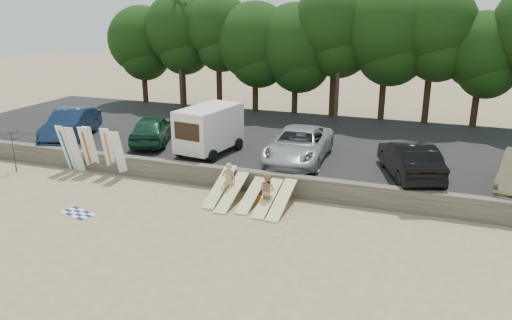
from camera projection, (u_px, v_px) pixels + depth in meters
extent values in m
plane|color=tan|center=(213.00, 212.00, 21.17)|extent=(120.00, 120.00, 0.00)
cube|color=#6B6356|center=(239.00, 179.00, 23.70)|extent=(44.00, 0.50, 1.00)
cube|color=#282828|center=(285.00, 143.00, 30.47)|extent=(44.00, 14.50, 0.70)
cylinder|color=#382616|center=(145.00, 81.00, 40.89)|extent=(0.44, 0.44, 3.39)
sphere|color=#1E4012|center=(142.00, 40.00, 39.90)|extent=(5.39, 5.39, 5.39)
cylinder|color=#382616|center=(183.00, 80.00, 39.63)|extent=(0.44, 0.44, 4.00)
sphere|color=#1E4012|center=(181.00, 29.00, 38.46)|extent=(5.59, 5.59, 5.59)
cylinder|color=#382616|center=(219.00, 81.00, 38.38)|extent=(0.44, 0.44, 4.14)
sphere|color=#1E4012|center=(218.00, 27.00, 37.17)|extent=(5.00, 5.00, 5.00)
cylinder|color=#382616|center=(255.00, 88.00, 37.35)|extent=(0.44, 0.44, 3.49)
sphere|color=#1E4012|center=(255.00, 41.00, 36.32)|extent=(5.71, 5.71, 5.71)
cylinder|color=#382616|center=(295.00, 90.00, 36.69)|extent=(0.44, 0.44, 3.35)
sphere|color=#1E4012|center=(296.00, 45.00, 35.71)|extent=(5.96, 5.96, 5.96)
cylinder|color=#382616|center=(333.00, 85.00, 35.62)|extent=(0.44, 0.44, 4.38)
sphere|color=#1E4012|center=(336.00, 23.00, 34.34)|extent=(5.86, 5.86, 5.86)
cylinder|color=#382616|center=(383.00, 90.00, 34.50)|extent=(0.44, 0.44, 4.18)
sphere|color=#1E4012|center=(387.00, 29.00, 33.27)|extent=(6.28, 6.28, 6.28)
cylinder|color=#382616|center=(427.00, 91.00, 33.51)|extent=(0.44, 0.44, 4.31)
sphere|color=#1E4012|center=(434.00, 26.00, 32.25)|extent=(5.51, 5.51, 5.51)
cylinder|color=#382616|center=(476.00, 101.00, 32.66)|extent=(0.44, 0.44, 3.33)
sphere|color=#1E4012|center=(482.00, 51.00, 31.68)|extent=(4.98, 4.98, 4.98)
cylinder|color=#473321|center=(179.00, 50.00, 37.23)|extent=(0.26, 0.26, 9.00)
cube|color=#473321|center=(177.00, 3.00, 36.24)|extent=(1.50, 0.10, 0.10)
cylinder|color=#473321|center=(339.00, 55.00, 33.29)|extent=(0.26, 0.26, 9.00)
cube|color=#473321|center=(341.00, 3.00, 32.30)|extent=(1.50, 0.10, 0.10)
cube|color=white|center=(209.00, 127.00, 26.70)|extent=(2.57, 4.24, 2.19)
cube|color=black|center=(187.00, 132.00, 24.96)|extent=(1.49, 0.26, 0.90)
cylinder|color=black|center=(180.00, 151.00, 26.43)|extent=(0.30, 0.68, 0.66)
cylinder|color=black|center=(213.00, 156.00, 25.47)|extent=(0.30, 0.68, 0.66)
cylinder|color=black|center=(207.00, 139.00, 28.60)|extent=(0.30, 0.68, 0.66)
cylinder|color=black|center=(239.00, 144.00, 27.64)|extent=(0.30, 0.68, 0.66)
imported|color=#122342|center=(71.00, 124.00, 29.81)|extent=(3.36, 5.67, 1.77)
imported|color=#153B27|center=(152.00, 129.00, 28.86)|extent=(3.52, 5.28, 1.67)
imported|color=#A5A5AA|center=(299.00, 145.00, 25.60)|extent=(3.04, 6.16, 1.68)
imported|color=black|center=(410.00, 160.00, 23.10)|extent=(3.48, 5.54, 1.72)
cube|color=white|center=(66.00, 148.00, 26.08)|extent=(0.53, 0.78, 2.52)
cube|color=white|center=(75.00, 149.00, 25.82)|extent=(0.55, 0.82, 2.51)
cube|color=white|center=(87.00, 149.00, 25.79)|extent=(0.60, 0.79, 2.53)
cube|color=white|center=(92.00, 149.00, 25.76)|extent=(0.54, 0.67, 2.55)
cube|color=white|center=(109.00, 151.00, 25.43)|extent=(0.59, 0.70, 2.55)
cube|color=white|center=(119.00, 154.00, 25.05)|extent=(0.60, 0.89, 2.50)
cube|color=beige|center=(220.00, 186.00, 22.51)|extent=(0.56, 2.81, 1.18)
cube|color=beige|center=(232.00, 192.00, 22.10)|extent=(0.56, 2.88, 0.98)
cube|color=beige|center=(252.00, 193.00, 22.03)|extent=(0.56, 2.89, 0.93)
cube|color=beige|center=(268.00, 197.00, 21.59)|extent=(0.56, 2.90, 0.90)
cube|color=beige|center=(282.00, 199.00, 21.32)|extent=(0.56, 2.89, 0.93)
imported|color=tan|center=(229.00, 181.00, 22.47)|extent=(0.71, 0.56, 1.70)
imported|color=tan|center=(267.00, 190.00, 21.49)|extent=(0.92, 0.81, 1.57)
cube|color=#268C41|center=(232.00, 190.00, 23.30)|extent=(0.45, 0.40, 0.32)
cube|color=orange|center=(260.00, 198.00, 22.45)|extent=(0.35, 0.31, 0.22)
plane|color=white|center=(78.00, 213.00, 21.08)|extent=(1.88, 1.88, 0.00)
imported|color=#22212A|center=(13.00, 152.00, 25.95)|extent=(3.27, 3.29, 2.22)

